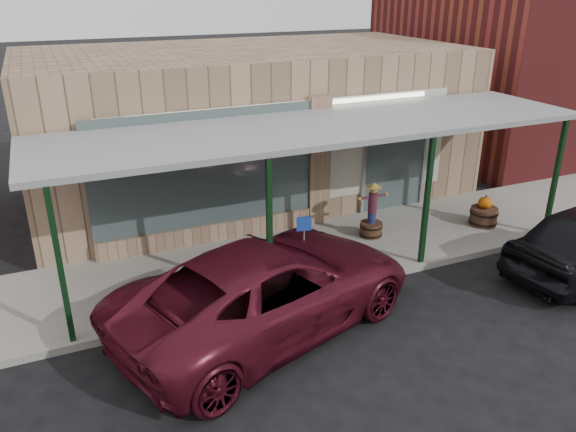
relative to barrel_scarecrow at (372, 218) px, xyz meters
name	(u,v)px	position (x,y,z in m)	size (l,w,h in m)	color
ground	(409,339)	(-1.50, -3.77, -0.62)	(120.00, 120.00, 0.00)	black
sidewalk	(319,252)	(-1.50, -0.17, -0.54)	(40.00, 3.20, 0.15)	gray
storefront	(249,124)	(-1.50, 4.40, 1.48)	(12.00, 6.25, 4.20)	#A38264
awning	(322,129)	(-1.50, -0.20, 2.39)	(12.00, 3.00, 3.04)	gray
block_buildings_near	(298,56)	(0.51, 5.43, 3.15)	(61.00, 8.00, 8.00)	maroon
barrel_scarecrow	(372,218)	(0.00, 0.00, 0.00)	(0.84, 0.57, 1.38)	#513520
barrel_pumpkin	(484,214)	(2.99, -0.56, -0.18)	(0.71, 0.71, 0.80)	#513520
handicap_sign	(304,240)	(-2.46, -1.37, 0.47)	(0.30, 0.09, 1.45)	gray
car_maroon	(268,288)	(-3.65, -2.39, 0.20)	(2.70, 5.85, 1.62)	#551120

